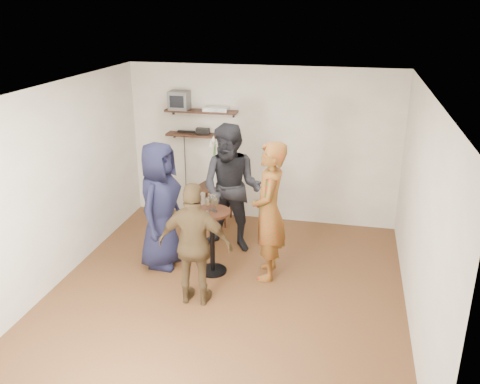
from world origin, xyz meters
name	(u,v)px	position (x,y,z in m)	size (l,w,h in m)	color
room	(225,199)	(0.00, 0.00, 1.30)	(4.58, 5.08, 2.68)	#4F3319
shelf_upper	(201,111)	(-1.00, 2.38, 1.85)	(1.20, 0.25, 0.04)	black
shelf_lower	(202,135)	(-1.00, 2.38, 1.45)	(1.20, 0.25, 0.04)	black
crt_monitor	(180,100)	(-1.36, 2.38, 2.02)	(0.32, 0.30, 0.30)	#59595B
dvd_deck	(216,109)	(-0.74, 2.38, 1.90)	(0.40, 0.24, 0.06)	silver
radio	(203,131)	(-0.98, 2.38, 1.52)	(0.22, 0.10, 0.10)	black
power_strip	(186,132)	(-1.29, 2.42, 1.48)	(0.30, 0.05, 0.03)	black
side_table	(215,191)	(-0.73, 2.17, 0.54)	(0.67, 0.67, 0.65)	black
vase_lilies	(215,169)	(-0.73, 2.17, 0.93)	(0.19, 0.19, 0.89)	silver
drinks_table	(212,233)	(-0.31, 0.48, 0.59)	(0.50, 0.50, 0.92)	black
wine_glass_fl	(207,202)	(-0.37, 0.46, 1.04)	(0.06, 0.06, 0.18)	silver
wine_glass_fr	(216,203)	(-0.25, 0.46, 1.05)	(0.06, 0.06, 0.19)	silver
wine_glass_bl	(211,200)	(-0.34, 0.54, 1.06)	(0.07, 0.07, 0.20)	silver
wine_glass_br	(214,200)	(-0.28, 0.50, 1.07)	(0.07, 0.07, 0.22)	silver
person_plaid	(269,212)	(0.45, 0.56, 0.95)	(0.69, 0.45, 1.89)	red
person_dark	(231,189)	(-0.22, 1.24, 0.96)	(0.94, 0.73, 1.93)	black
person_navy	(160,205)	(-1.08, 0.56, 0.90)	(0.88, 0.57, 1.80)	black
person_brown	(195,245)	(-0.31, -0.28, 0.79)	(0.92, 0.38, 1.57)	#49361F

